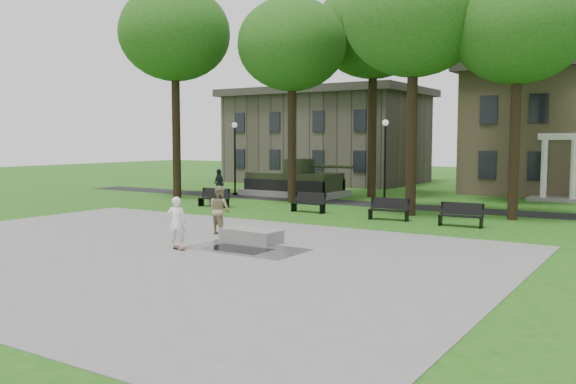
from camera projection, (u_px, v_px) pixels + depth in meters
name	position (u px, v px, depth m)	size (l,w,h in m)	color
ground	(246.00, 232.00, 24.01)	(120.00, 120.00, 0.00)	#1F4B11
plaza	(155.00, 251.00, 19.81)	(22.00, 16.00, 0.02)	gray
footpath	(374.00, 204.00, 34.09)	(44.00, 2.60, 0.01)	black
building_left	(327.00, 140.00, 51.85)	(15.00, 10.00, 7.20)	#4C443D
tree_0	(175.00, 34.00, 37.13)	(6.80, 6.80, 12.97)	black
tree_1	(292.00, 45.00, 34.46)	(6.20, 6.20, 11.63)	black
tree_2	(414.00, 18.00, 28.47)	(6.60, 6.60, 12.16)	black
tree_3	(518.00, 27.00, 26.96)	(6.00, 6.00, 11.19)	black
tree_4	(373.00, 30.00, 37.62)	(7.20, 7.20, 13.50)	black
tree_5	(518.00, 30.00, 33.55)	(6.40, 6.40, 12.44)	black
lamp_left	(235.00, 152.00, 39.46)	(0.36, 0.36, 4.73)	black
lamp_mid	(385.00, 155.00, 33.83)	(0.36, 0.36, 4.73)	black
tank_monument	(295.00, 183.00, 39.16)	(7.45, 3.40, 2.40)	gray
puddle	(238.00, 249.00, 20.17)	(2.20, 1.20, 0.00)	black
concrete_block	(251.00, 235.00, 21.61)	(2.20, 1.00, 0.45)	gray
skateboard	(178.00, 248.00, 20.17)	(0.78, 0.20, 0.07)	brown
skateboarder	(177.00, 223.00, 20.08)	(0.64, 0.42, 1.75)	white
friend_watching	(220.00, 210.00, 23.28)	(0.91, 0.71, 1.86)	#968861
pedestrian_walker	(219.00, 184.00, 37.28)	(1.08, 0.45, 1.84)	#20212B
park_bench_0	(215.00, 197.00, 32.90)	(1.82, 0.59, 1.00)	black
park_bench_1	(309.00, 202.00, 30.38)	(1.82, 0.60, 1.00)	black
park_bench_2	(389.00, 209.00, 27.49)	(1.83, 0.69, 1.00)	black
park_bench_3	(461.00, 214.00, 25.44)	(1.82, 0.60, 1.00)	black
trash_bin	(216.00, 197.00, 33.58)	(0.81, 0.81, 0.96)	#A69C88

